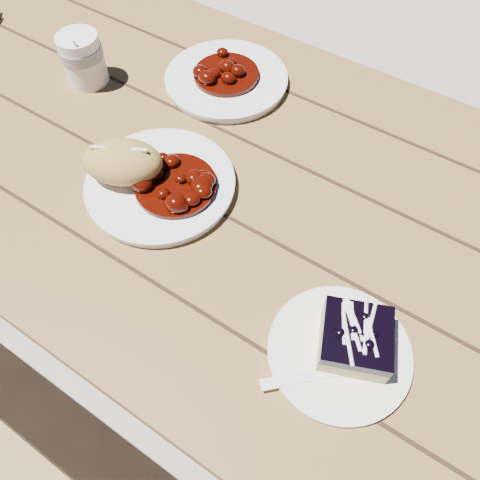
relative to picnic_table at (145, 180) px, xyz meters
The scene contains 11 objects.
ground 0.59m from the picnic_table, 90.00° to the left, with size 60.00×60.00×0.00m, color #A49F94.
picnic_table is the anchor object (origin of this frame).
main_plate 0.24m from the picnic_table, 32.08° to the right, with size 0.25×0.25×0.02m, color white.
goulash_stew 0.28m from the picnic_table, 26.16° to the right, with size 0.14×0.14×0.04m, color #3B0802, non-canonical shape.
bread_roll 0.26m from the picnic_table, 50.84° to the right, with size 0.13×0.09×0.07m, color #B98E47.
dessert_plate 0.59m from the picnic_table, 19.52° to the right, with size 0.19×0.19×0.01m, color white.
blueberry_cake 0.60m from the picnic_table, 17.75° to the right, with size 0.12×0.12×0.05m.
fork_dessert 0.59m from the picnic_table, 25.48° to the right, with size 0.03×0.16×0.01m, color white, non-canonical shape.
coffee_cup 0.26m from the picnic_table, 161.51° to the left, with size 0.08×0.08×0.10m, color white.
second_plate 0.27m from the picnic_table, 66.19° to the left, with size 0.24×0.24×0.02m, color white.
second_stew 0.29m from the picnic_table, 66.19° to the left, with size 0.13×0.13×0.04m, color #3B0802, non-canonical shape.
Camera 1 is at (0.54, -0.44, 1.37)m, focal length 35.00 mm.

